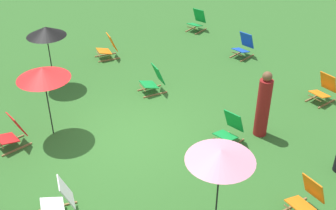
% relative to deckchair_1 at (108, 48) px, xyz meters
% --- Properties ---
extents(ground_plane, '(40.00, 40.00, 0.00)m').
position_rel_deckchair_1_xyz_m(ground_plane, '(4.31, -1.83, -0.37)').
color(ground_plane, '#2D6026').
extents(deckchair_1, '(0.63, 0.85, 0.83)m').
position_rel_deckchair_1_xyz_m(deckchair_1, '(0.00, 0.00, 0.00)').
color(deckchair_1, olive).
rests_on(deckchair_1, ground).
extents(deckchair_2, '(0.61, 0.84, 0.83)m').
position_rel_deckchair_1_xyz_m(deckchair_2, '(5.92, 0.04, 0.00)').
color(deckchair_2, olive).
rests_on(deckchair_2, ground).
extents(deckchair_3, '(0.68, 0.87, 0.83)m').
position_rel_deckchair_1_xyz_m(deckchair_3, '(5.73, -4.26, 0.00)').
color(deckchair_3, olive).
rests_on(deckchair_3, ground).
extents(deckchair_5, '(0.52, 0.78, 0.83)m').
position_rel_deckchair_1_xyz_m(deckchair_5, '(8.51, -0.34, 0.00)').
color(deckchair_5, olive).
rests_on(deckchair_5, ground).
extents(deckchair_6, '(0.59, 0.82, 0.83)m').
position_rel_deckchair_1_xyz_m(deckchair_6, '(2.60, 3.78, 0.00)').
color(deckchair_6, olive).
rests_on(deckchair_6, ground).
extents(deckchair_7, '(0.67, 0.86, 0.83)m').
position_rel_deckchair_1_xyz_m(deckchair_7, '(-0.15, 4.00, 0.00)').
color(deckchair_7, olive).
rests_on(deckchair_7, ground).
extents(deckchair_8, '(0.55, 0.80, 0.83)m').
position_rel_deckchair_1_xyz_m(deckchair_8, '(2.97, -4.25, 0.00)').
color(deckchair_8, olive).
rests_on(deckchair_8, ground).
extents(deckchair_9, '(0.61, 0.83, 0.83)m').
position_rel_deckchair_1_xyz_m(deckchair_9, '(2.80, -0.05, 0.00)').
color(deckchair_9, olive).
rests_on(deckchair_9, ground).
extents(deckchair_11, '(0.48, 0.76, 0.83)m').
position_rel_deckchair_1_xyz_m(deckchair_11, '(6.03, 3.52, 0.00)').
color(deckchair_11, olive).
rests_on(deckchair_11, ground).
extents(umbrella_0, '(1.12, 1.12, 1.86)m').
position_rel_deckchair_1_xyz_m(umbrella_0, '(0.69, -2.27, 1.35)').
color(umbrella_0, black).
rests_on(umbrella_0, ground).
extents(umbrella_1, '(1.26, 1.26, 1.86)m').
position_rel_deckchair_1_xyz_m(umbrella_1, '(3.04, -3.30, 1.34)').
color(umbrella_1, black).
rests_on(umbrella_1, ground).
extents(umbrella_2, '(1.20, 1.20, 1.96)m').
position_rel_deckchair_1_xyz_m(umbrella_2, '(7.84, -2.12, 1.48)').
color(umbrella_2, black).
rests_on(umbrella_2, ground).
extents(person_0, '(0.38, 0.38, 1.75)m').
position_rel_deckchair_1_xyz_m(person_0, '(6.12, 0.91, 0.46)').
color(person_0, maroon).
rests_on(person_0, ground).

